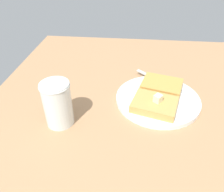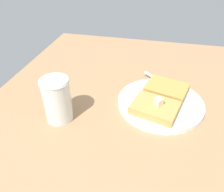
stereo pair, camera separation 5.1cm
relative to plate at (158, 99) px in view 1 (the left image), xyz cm
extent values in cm
cube|color=#A97D55|center=(-7.70, -5.80, -2.11)|extent=(100.34, 100.34, 2.84)
cylinder|color=white|center=(0.00, 0.00, -0.08)|extent=(21.43, 21.43, 1.21)
torus|color=navy|center=(0.00, 0.00, 0.12)|extent=(21.43, 21.43, 0.80)
cube|color=tan|center=(-4.30, 1.19, 1.49)|extent=(10.54, 12.11, 1.93)
cube|color=gold|center=(4.30, -1.19, 1.49)|extent=(10.54, 12.11, 1.93)
cube|color=beige|center=(-4.34, 0.61, 3.35)|extent=(2.42, 2.39, 1.80)
cube|color=silver|center=(10.07, 1.58, 0.70)|extent=(7.31, 8.07, 0.36)
cube|color=silver|center=(5.82, -3.20, 0.70)|extent=(3.50, 3.55, 0.36)
cube|color=silver|center=(4.44, -5.99, 0.70)|extent=(2.36, 2.60, 0.36)
cube|color=silver|center=(4.03, -5.63, 0.70)|extent=(2.36, 2.60, 0.36)
cube|color=silver|center=(3.62, -5.26, 0.70)|extent=(2.36, 2.60, 0.36)
cube|color=silver|center=(3.21, -4.90, 0.70)|extent=(2.36, 2.60, 0.36)
cylinder|color=#491E09|center=(-10.23, 22.68, 2.96)|extent=(5.71, 5.71, 7.29)
cylinder|color=silver|center=(-10.23, 22.68, 4.55)|extent=(6.21, 6.21, 10.47)
torus|color=silver|center=(-10.23, 22.68, 9.33)|extent=(6.46, 6.46, 0.50)
camera|label=1|loc=(-46.07, 7.16, 33.81)|focal=35.00mm
camera|label=2|loc=(-45.24, 2.14, 33.81)|focal=35.00mm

